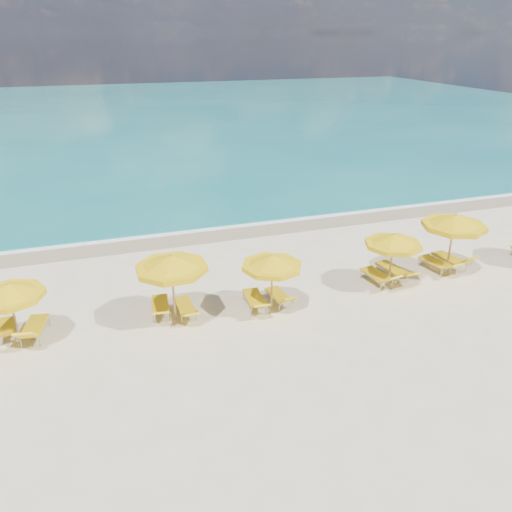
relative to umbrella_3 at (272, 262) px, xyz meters
name	(u,v)px	position (x,y,z in m)	size (l,w,h in m)	color
ground_plane	(269,302)	(0.09, 0.52, -1.83)	(120.00, 120.00, 0.00)	beige
ocean	(135,115)	(0.09, 48.52, -1.83)	(120.00, 80.00, 0.30)	#12696A
wet_sand_band	(219,232)	(0.09, 7.92, -1.83)	(120.00, 2.60, 0.01)	tan
foam_line	(215,226)	(0.09, 8.72, -1.83)	(120.00, 1.20, 0.03)	white
whitecap_near	(88,190)	(-5.91, 17.52, -1.83)	(14.00, 0.36, 0.05)	white
whitecap_far	(263,151)	(8.09, 24.52, -1.83)	(18.00, 0.30, 0.05)	white
umbrella_1	(8,292)	(-8.29, 0.49, 0.00)	(2.19, 2.19, 2.15)	tan
umbrella_2	(171,264)	(-3.36, 0.39, 0.27)	(3.15, 3.15, 2.46)	tan
umbrella_3	(272,262)	(0.00, 0.00, 0.00)	(2.28, 2.28, 2.15)	tan
umbrella_4	(393,241)	(4.95, 0.32, 0.03)	(2.20, 2.20, 2.18)	tan
umbrella_5	(455,222)	(7.87, 0.62, 0.34)	(2.62, 2.62, 2.55)	tan
lounger_1_left	(7,331)	(-8.69, 1.01, -1.63)	(0.66, 1.61, 0.79)	#A5A8AD
lounger_1_right	(35,331)	(-7.83, 0.67, -1.60)	(0.94, 1.91, 0.85)	#A5A8AD
lounger_2_left	(160,309)	(-3.79, 0.88, -1.62)	(0.77, 1.86, 0.71)	#A5A8AD
lounger_2_right	(185,310)	(-2.97, 0.57, -1.63)	(0.62, 1.74, 0.62)	#A5A8AD
lounger_3_left	(255,302)	(-0.53, 0.28, -1.62)	(0.73, 1.87, 0.73)	#A5A8AD
lounger_3_right	(279,299)	(0.39, 0.29, -1.64)	(0.72, 1.65, 0.73)	#A5A8AD
lounger_4_left	(377,278)	(4.59, 0.57, -1.61)	(0.86, 1.91, 0.81)	#A5A8AD
lounger_4_right	(392,272)	(5.45, 0.84, -1.61)	(0.88, 2.02, 0.72)	#A5A8AD
lounger_5_left	(436,266)	(7.50, 0.85, -1.61)	(0.92, 1.93, 0.75)	#A5A8AD
lounger_5_right	(450,262)	(8.26, 0.92, -1.60)	(0.92, 1.94, 0.91)	#A5A8AD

